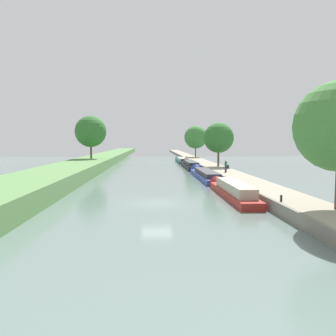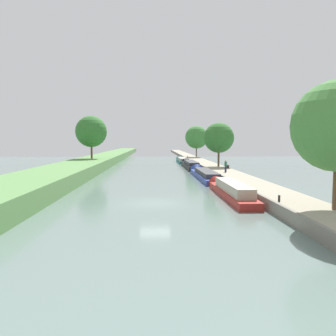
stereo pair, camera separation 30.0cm
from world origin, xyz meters
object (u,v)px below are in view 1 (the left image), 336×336
(park_bench, at_px, (227,166))
(narrowboat_teal, at_px, (181,160))
(narrowboat_blue, at_px, (204,174))
(mooring_bollard_far, at_px, (187,157))
(person_walking, at_px, (226,166))
(narrowboat_black, at_px, (190,165))
(mooring_bollard_near, at_px, (281,198))
(narrowboat_red, at_px, (231,190))

(park_bench, bearing_deg, narrowboat_teal, 99.96)
(narrowboat_blue, relative_size, park_bench, 10.95)
(mooring_bollard_far, bearing_deg, park_bench, -85.20)
(person_walking, bearing_deg, narrowboat_black, 98.85)
(mooring_bollard_near, distance_m, park_bench, 28.74)
(narrowboat_black, distance_m, person_walking, 18.44)
(narrowboat_black, height_order, park_bench, narrowboat_black)
(narrowboat_black, distance_m, narrowboat_teal, 16.08)
(narrowboat_red, xyz_separation_m, park_bench, (4.58, 21.50, 0.61))
(mooring_bollard_far, bearing_deg, person_walking, -88.56)
(narrowboat_blue, height_order, narrowboat_teal, narrowboat_blue)
(narrowboat_teal, relative_size, person_walking, 7.84)
(mooring_bollard_near, bearing_deg, person_walking, 87.33)
(narrowboat_blue, relative_size, narrowboat_black, 1.01)
(narrowboat_teal, xyz_separation_m, mooring_bollard_far, (2.01, 5.86, 0.61))
(narrowboat_teal, xyz_separation_m, park_bench, (4.80, -27.32, 0.73))
(mooring_bollard_far, bearing_deg, mooring_bollard_near, -90.00)
(narrowboat_black, bearing_deg, narrowboat_red, -89.96)
(narrowboat_red, bearing_deg, mooring_bollard_near, -75.79)
(narrowboat_blue, height_order, mooring_bollard_near, narrowboat_blue)
(narrowboat_black, height_order, narrowboat_teal, narrowboat_black)
(person_walking, height_order, mooring_bollard_far, person_walking)
(narrowboat_red, xyz_separation_m, mooring_bollard_near, (1.80, -7.10, 0.49))
(narrowboat_red, xyz_separation_m, person_walking, (2.81, 14.56, 1.14))
(narrowboat_red, distance_m, mooring_bollard_far, 54.71)
(narrowboat_blue, bearing_deg, narrowboat_teal, 90.34)
(narrowboat_teal, distance_m, mooring_bollard_far, 6.22)
(narrowboat_black, bearing_deg, park_bench, -67.72)
(mooring_bollard_far, height_order, park_bench, park_bench)
(park_bench, bearing_deg, person_walking, -104.32)
(narrowboat_red, distance_m, narrowboat_blue, 15.28)
(narrowboat_red, height_order, mooring_bollard_near, narrowboat_red)
(narrowboat_teal, distance_m, mooring_bollard_near, 55.96)
(narrowboat_red, height_order, narrowboat_black, narrowboat_red)
(narrowboat_black, height_order, mooring_bollard_far, narrowboat_black)
(narrowboat_red, relative_size, park_bench, 8.95)
(mooring_bollard_near, bearing_deg, narrowboat_black, 92.62)
(person_walking, distance_m, mooring_bollard_far, 40.14)
(narrowboat_red, xyz_separation_m, mooring_bollard_far, (1.80, 54.68, 0.49))
(mooring_bollard_near, bearing_deg, narrowboat_teal, 92.06)
(narrowboat_blue, bearing_deg, narrowboat_black, 90.03)
(narrowboat_red, relative_size, mooring_bollard_far, 29.82)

